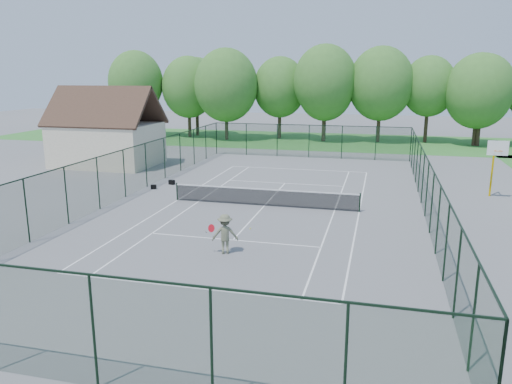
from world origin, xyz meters
TOP-DOWN VIEW (x-y plane):
  - ground at (0.00, 0.00)m, footprint 140.00×140.00m
  - grass_far at (0.00, 30.00)m, footprint 80.00×16.00m
  - court_lines at (0.00, 0.00)m, footprint 11.05×23.85m
  - tennis_net at (0.00, 0.00)m, footprint 11.08×0.08m
  - fence_enclosure at (0.00, 0.00)m, footprint 18.05×36.05m
  - utility_building at (-16.00, 10.00)m, footprint 8.60×6.27m
  - tree_line_far at (0.00, 30.00)m, footprint 39.40×6.40m
  - basketball_goal at (13.34, 5.38)m, footprint 1.20×1.43m
  - sports_bag_a at (-8.25, 2.46)m, footprint 0.41×0.32m
  - sports_bag_b at (-7.64, 4.08)m, footprint 0.44×0.31m
  - tennis_player at (0.18, -8.14)m, footprint 1.92×0.92m

SIDE VIEW (x-z plane):
  - ground at x=0.00m, z-range 0.00..0.00m
  - court_lines at x=0.00m, z-range 0.00..0.01m
  - grass_far at x=0.00m, z-range 0.00..0.01m
  - sports_bag_a at x=-8.25m, z-range 0.00..0.29m
  - sports_bag_b at x=-7.64m, z-range 0.00..0.32m
  - tennis_net at x=0.00m, z-range 0.03..1.13m
  - tennis_player at x=0.18m, z-range 0.00..1.75m
  - fence_enclosure at x=0.00m, z-range 0.05..3.07m
  - basketball_goal at x=13.34m, z-range 0.74..4.39m
  - utility_building at x=-16.00m, z-range -0.20..6.44m
  - tree_line_far at x=0.00m, z-range 1.14..10.84m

